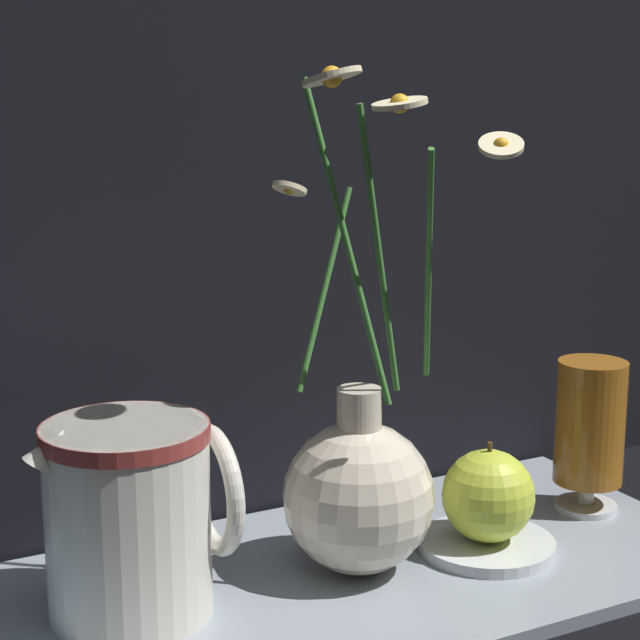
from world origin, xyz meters
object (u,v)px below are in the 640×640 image
Objects in this scene: tea_glass at (590,426)px; ceramic_pitcher at (132,511)px; orange_fruit at (488,496)px; vase_with_flowers at (360,488)px.

ceramic_pitcher is at bearing 179.80° from tea_glass.
orange_fruit is at bearing -6.31° from ceramic_pitcher.
vase_with_flowers is 2.53× the size of ceramic_pitcher.
ceramic_pitcher is 1.83× the size of orange_fruit.
tea_glass is (0.44, -0.00, 0.00)m from ceramic_pitcher.
vase_with_flowers is 0.26m from tea_glass.
ceramic_pitcher is 0.31m from orange_fruit.
tea_glass is at bearing 3.10° from vase_with_flowers.
vase_with_flowers reaches higher than ceramic_pitcher.
vase_with_flowers reaches higher than tea_glass.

